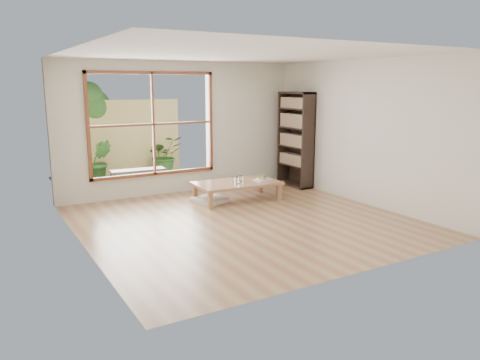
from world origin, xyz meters
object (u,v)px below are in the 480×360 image
object	(u,v)px
bookshelf	(296,139)
garden_bench	(138,172)
low_table	(237,184)
food_tray	(263,179)

from	to	relation	value
bookshelf	garden_bench	world-z (taller)	bookshelf
low_table	food_tray	size ratio (longest dim) A/B	4.94
low_table	food_tray	distance (m)	0.54
bookshelf	food_tray	distance (m)	1.47
bookshelf	garden_bench	bearing A→B (deg)	152.58
food_tray	garden_bench	size ratio (longest dim) A/B	0.28
garden_bench	bookshelf	bearing A→B (deg)	-23.84
food_tray	garden_bench	xyz separation A→B (m)	(-1.78, 2.12, -0.04)
low_table	garden_bench	world-z (taller)	garden_bench
bookshelf	garden_bench	size ratio (longest dim) A/B	1.73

